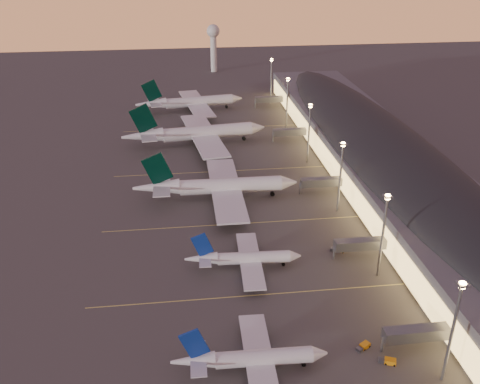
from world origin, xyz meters
The scene contains 13 objects.
ground centered at (0.00, 0.00, 0.00)m, with size 700.00×700.00×0.00m, color #3D3A38.
airliner_narrow_south centered at (-5.28, -32.00, 3.24)m, with size 34.96×31.15×12.52m.
airliner_narrow_north centered at (-1.50, 8.72, 3.14)m, with size 33.97×30.33×12.15m.
airliner_wide_near centered at (-5.42, 54.97, 4.95)m, with size 59.95×54.37×19.25m.
airliner_wide_mid centered at (-10.27, 112.63, 5.50)m, with size 66.73×61.29×21.36m.
airliner_wide_far centered at (-10.60, 165.93, 4.89)m, with size 59.25×54.51×18.98m.
terminal_building centered at (61.84, 72.47, 8.78)m, with size 56.35×255.00×17.46m.
light_masts centered at (36.00, 65.00, 17.55)m, with size 2.20×217.20×25.90m.
radar_tower centered at (10.00, 260.00, 21.87)m, with size 9.00×9.00×32.50m.
lane_markings centered at (0.00, 40.00, 0.01)m, with size 90.00×180.36×0.00m.
baggage_tug_a centered at (26.05, -33.77, 0.53)m, with size 4.19×2.88×1.16m.
baggage_tug_b centered at (22.10, -28.46, 0.51)m, with size 3.97×3.25×1.13m.
baggage_tug_c centered at (28.60, 14.04, 0.57)m, with size 4.48×3.09×1.25m.
Camera 1 is at (-18.74, -121.47, 87.62)m, focal length 40.00 mm.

